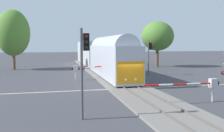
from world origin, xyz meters
TOP-DOWN VIEW (x-y plane):
  - ground_plane at (0.00, 0.00)m, footprint 220.00×220.00m
  - road_centre_stripe at (0.00, 0.00)m, footprint 44.00×0.20m
  - railway_track at (0.00, 0.00)m, footprint 4.40×80.00m
  - commuter_train at (0.00, 17.40)m, footprint 3.04×39.10m
  - crossing_gate_near at (3.96, -6.78)m, footprint 6.24×0.40m
  - crossing_gate_far at (-3.91, 6.78)m, footprint 6.44×0.40m
  - traffic_signal_near_left at (-5.47, -8.97)m, footprint 0.53×0.38m
  - traffic_signal_far_side at (5.89, 9.15)m, footprint 0.53×0.38m
  - pine_left_background at (-13.99, 21.58)m, footprint 5.61×5.61m
  - oak_far_right at (12.18, 20.69)m, footprint 6.13×6.13m

SIDE VIEW (x-z plane):
  - ground_plane at x=0.00m, z-range 0.00..0.00m
  - road_centre_stripe at x=0.00m, z-range 0.00..0.01m
  - railway_track at x=0.00m, z-range -0.06..0.26m
  - crossing_gate_near at x=3.96m, z-range 0.49..2.29m
  - crossing_gate_far at x=-3.91m, z-range 0.50..2.38m
  - commuter_train at x=0.00m, z-range 0.21..5.37m
  - traffic_signal_far_side at x=5.89m, z-range 0.84..5.76m
  - traffic_signal_near_left at x=-5.47m, z-range 0.91..6.27m
  - oak_far_right at x=12.18m, z-range 1.54..10.27m
  - pine_left_background at x=-13.99m, z-range 1.18..11.46m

